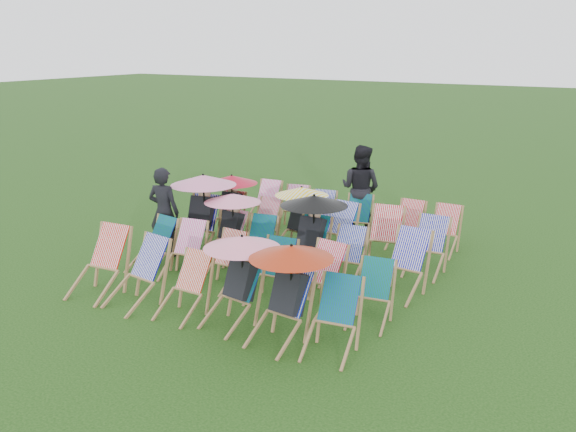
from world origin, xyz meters
The scene contains 33 objects.
ground centered at (0.00, 0.00, 0.00)m, with size 100.00×100.00×0.00m, color black.
deckchair_0 centered at (-1.93, -2.30, 0.51)m, with size 0.73×0.98×1.01m.
deckchair_1 centered at (-1.15, -2.31, 0.49)m, with size 0.78×0.99×0.97m.
deckchair_2 centered at (-0.29, -2.26, 0.43)m, with size 0.59×0.82×0.87m.
deckchair_3 centered at (0.51, -2.12, 0.66)m, with size 1.05×1.12×1.25m.
deckchair_4 centered at (1.35, -2.25, 0.68)m, with size 1.09×1.15×1.29m.
deckchair_5 centered at (2.02, -2.21, 0.46)m, with size 0.70×0.90×0.91m.
deckchair_6 centered at (-1.96, -1.08, 0.44)m, with size 0.69×0.88×0.88m.
deckchair_7 centered at (-1.32, -1.03, 0.44)m, with size 0.69×0.88×0.88m.
deckchair_8 centered at (-0.50, -1.08, 0.42)m, with size 0.60×0.81×0.85m.
deckchair_9 centered at (0.47, -1.15, 0.44)m, with size 0.64×0.86×0.89m.
deckchair_10 centered at (1.20, -1.10, 0.47)m, with size 0.74×0.94×0.93m.
deckchair_11 centered at (2.09, -1.15, 0.42)m, with size 0.65×0.84×0.84m.
deckchair_12 centered at (-1.89, 0.14, 0.75)m, with size 1.20×1.30×1.43m.
deckchair_13 centered at (-1.18, 0.05, 0.63)m, with size 1.01×1.05×1.19m.
deckchair_14 centered at (-0.52, -0.03, 0.42)m, with size 0.69×0.86×0.84m.
deckchair_15 centered at (0.39, 0.14, 0.70)m, with size 1.12×1.16×1.33m.
deckchair_16 centered at (1.11, 0.01, 0.44)m, with size 0.62×0.84×0.88m.
deckchair_17 centered at (2.08, 0.05, 0.49)m, with size 0.71×0.94×0.97m.
deckchair_18 centered at (-2.03, 1.23, 0.64)m, with size 1.02×1.09×1.22m.
deckchair_19 centered at (-1.22, 1.22, 0.41)m, with size 0.55×0.76×0.81m.
deckchair_20 centered at (-0.42, 1.18, 0.62)m, with size 0.99×1.06×1.18m.
deckchair_21 centered at (0.33, 1.25, 0.46)m, with size 0.72×0.92×0.93m.
deckchair_22 centered at (1.27, 1.25, 0.48)m, with size 0.78×0.98×0.96m.
deckchair_23 centered at (2.09, 1.15, 0.46)m, with size 0.62×0.86×0.92m.
deckchair_24 centered at (-1.93, 2.36, 0.44)m, with size 0.63×0.84×0.88m.
deckchair_25 centered at (-1.19, 2.36, 0.42)m, with size 0.71×0.87×0.85m.
deckchair_26 centered at (-0.50, 2.27, 0.42)m, with size 0.70×0.86×0.83m.
deckchair_27 centered at (0.29, 2.27, 0.42)m, with size 0.69×0.87×0.85m.
deckchair_28 centered at (1.29, 2.32, 0.42)m, with size 0.57×0.79×0.85m.
deckchair_29 centered at (1.99, 2.36, 0.42)m, with size 0.57×0.79×0.84m.
person_left centered at (-2.30, -0.35, 0.81)m, with size 0.59×0.39×1.63m, color black.
person_rear centered at (0.09, 2.88, 0.89)m, with size 0.86×0.67×1.78m, color black.
Camera 1 is at (5.27, -8.79, 3.78)m, focal length 40.00 mm.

